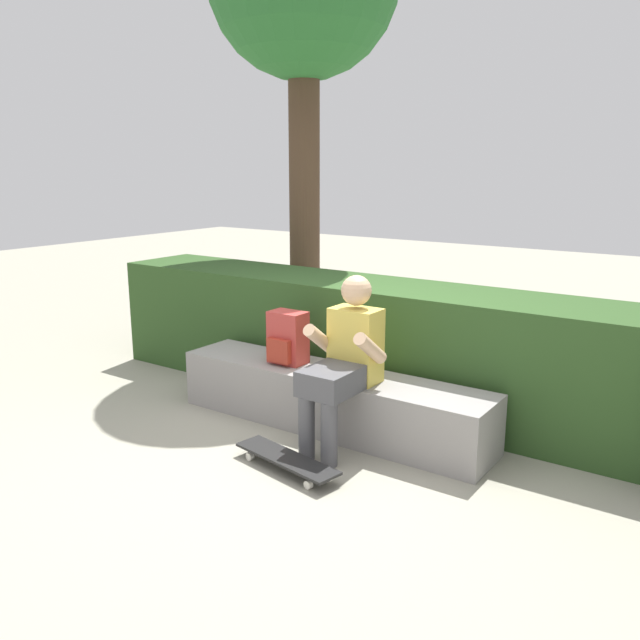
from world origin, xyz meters
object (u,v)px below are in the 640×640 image
at_px(bench_main, 330,399).
at_px(person_skater, 344,358).
at_px(skateboard_near_person, 287,459).
at_px(backpack_on_bench, 287,338).

xyz_separation_m(bench_main, person_skater, (0.26, -0.22, 0.42)).
relative_size(bench_main, skateboard_near_person, 3.02).
bearing_deg(skateboard_near_person, person_skater, 79.97).
bearing_deg(person_skater, bench_main, 140.00).
height_order(person_skater, skateboard_near_person, person_skater).
xyz_separation_m(bench_main, skateboard_near_person, (0.17, -0.75, -0.14)).
bearing_deg(person_skater, skateboard_near_person, -100.03).
height_order(bench_main, person_skater, person_skater).
bearing_deg(backpack_on_bench, bench_main, 1.39).
height_order(skateboard_near_person, backpack_on_bench, backpack_on_bench).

